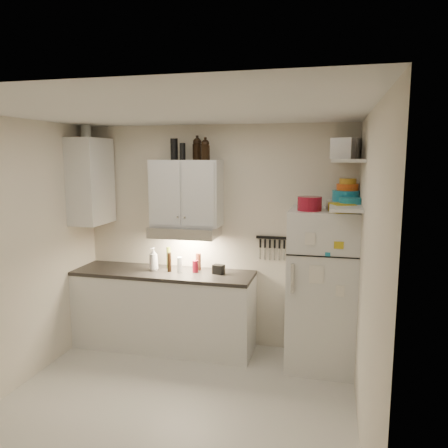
# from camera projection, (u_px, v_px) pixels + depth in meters

# --- Properties ---
(floor) EXTENTS (3.20, 3.00, 0.02)m
(floor) POSITION_uv_depth(u_px,v_px,m) (173.00, 409.00, 3.92)
(floor) COLOR beige
(floor) RESTS_ON ground
(ceiling) EXTENTS (3.20, 3.00, 0.02)m
(ceiling) POSITION_uv_depth(u_px,v_px,m) (167.00, 110.00, 3.52)
(ceiling) COLOR white
(ceiling) RESTS_ON ground
(back_wall) EXTENTS (3.20, 0.02, 2.60)m
(back_wall) POSITION_uv_depth(u_px,v_px,m) (216.00, 236.00, 5.17)
(back_wall) COLOR beige
(back_wall) RESTS_ON ground
(left_wall) EXTENTS (0.02, 3.00, 2.60)m
(left_wall) POSITION_uv_depth(u_px,v_px,m) (10.00, 257.00, 4.10)
(left_wall) COLOR beige
(left_wall) RESTS_ON ground
(right_wall) EXTENTS (0.02, 3.00, 2.60)m
(right_wall) POSITION_uv_depth(u_px,v_px,m) (368.00, 280.00, 3.34)
(right_wall) COLOR beige
(right_wall) RESTS_ON ground
(base_cabinet) EXTENTS (2.10, 0.60, 0.88)m
(base_cabinet) POSITION_uv_depth(u_px,v_px,m) (164.00, 311.00, 5.14)
(base_cabinet) COLOR silver
(base_cabinet) RESTS_ON floor
(countertop) EXTENTS (2.10, 0.62, 0.04)m
(countertop) POSITION_uv_depth(u_px,v_px,m) (163.00, 273.00, 5.07)
(countertop) COLOR #282522
(countertop) RESTS_ON base_cabinet
(upper_cabinet) EXTENTS (0.80, 0.33, 0.75)m
(upper_cabinet) POSITION_uv_depth(u_px,v_px,m) (187.00, 193.00, 5.00)
(upper_cabinet) COLOR silver
(upper_cabinet) RESTS_ON back_wall
(side_cabinet) EXTENTS (0.33, 0.55, 1.00)m
(side_cabinet) POSITION_uv_depth(u_px,v_px,m) (91.00, 181.00, 5.12)
(side_cabinet) COLOR silver
(side_cabinet) RESTS_ON left_wall
(range_hood) EXTENTS (0.76, 0.46, 0.12)m
(range_hood) POSITION_uv_depth(u_px,v_px,m) (185.00, 231.00, 5.00)
(range_hood) COLOR silver
(range_hood) RESTS_ON back_wall
(fridge) EXTENTS (0.70, 0.68, 1.70)m
(fridge) POSITION_uv_depth(u_px,v_px,m) (322.00, 289.00, 4.61)
(fridge) COLOR silver
(fridge) RESTS_ON floor
(shelf_hi) EXTENTS (0.30, 0.95, 0.03)m
(shelf_hi) POSITION_uv_depth(u_px,v_px,m) (347.00, 160.00, 4.23)
(shelf_hi) COLOR silver
(shelf_hi) RESTS_ON right_wall
(shelf_lo) EXTENTS (0.30, 0.95, 0.03)m
(shelf_lo) POSITION_uv_depth(u_px,v_px,m) (345.00, 206.00, 4.29)
(shelf_lo) COLOR silver
(shelf_lo) RESTS_ON right_wall
(knife_strip) EXTENTS (0.42, 0.02, 0.03)m
(knife_strip) POSITION_uv_depth(u_px,v_px,m) (274.00, 238.00, 4.98)
(knife_strip) COLOR black
(knife_strip) RESTS_ON back_wall
(dutch_oven) EXTENTS (0.31, 0.31, 0.14)m
(dutch_oven) POSITION_uv_depth(u_px,v_px,m) (310.00, 204.00, 4.37)
(dutch_oven) COLOR maroon
(dutch_oven) RESTS_ON fridge
(book_stack) EXTENTS (0.27, 0.30, 0.08)m
(book_stack) POSITION_uv_depth(u_px,v_px,m) (342.00, 208.00, 4.26)
(book_stack) COLOR gold
(book_stack) RESTS_ON fridge
(spice_jar) EXTENTS (0.08, 0.08, 0.10)m
(spice_jar) POSITION_uv_depth(u_px,v_px,m) (329.00, 205.00, 4.46)
(spice_jar) COLOR silver
(spice_jar) RESTS_ON fridge
(stock_pot) EXTENTS (0.31, 0.31, 0.21)m
(stock_pot) POSITION_uv_depth(u_px,v_px,m) (346.00, 148.00, 4.54)
(stock_pot) COLOR silver
(stock_pot) RESTS_ON shelf_hi
(tin_a) EXTENTS (0.20, 0.19, 0.18)m
(tin_a) POSITION_uv_depth(u_px,v_px,m) (344.00, 149.00, 4.21)
(tin_a) COLOR #AAAAAD
(tin_a) RESTS_ON shelf_hi
(tin_b) EXTENTS (0.23, 0.23, 0.19)m
(tin_b) POSITION_uv_depth(u_px,v_px,m) (343.00, 149.00, 3.98)
(tin_b) COLOR #AAAAAD
(tin_b) RESTS_ON shelf_hi
(bowl_teal) EXTENTS (0.28, 0.28, 0.11)m
(bowl_teal) POSITION_uv_depth(u_px,v_px,m) (346.00, 196.00, 4.56)
(bowl_teal) COLOR teal
(bowl_teal) RESTS_ON shelf_lo
(bowl_orange) EXTENTS (0.23, 0.23, 0.07)m
(bowl_orange) POSITION_uv_depth(u_px,v_px,m) (348.00, 187.00, 4.56)
(bowl_orange) COLOR #DC5214
(bowl_orange) RESTS_ON bowl_teal
(bowl_yellow) EXTENTS (0.18, 0.18, 0.06)m
(bowl_yellow) POSITION_uv_depth(u_px,v_px,m) (348.00, 181.00, 4.56)
(bowl_yellow) COLOR #C18B22
(bowl_yellow) RESTS_ON bowl_orange
(plates) EXTENTS (0.25, 0.25, 0.06)m
(plates) POSITION_uv_depth(u_px,v_px,m) (351.00, 201.00, 4.32)
(plates) COLOR teal
(plates) RESTS_ON shelf_lo
(growler_a) EXTENTS (0.13, 0.13, 0.25)m
(growler_a) POSITION_uv_depth(u_px,v_px,m) (197.00, 149.00, 4.97)
(growler_a) COLOR black
(growler_a) RESTS_ON upper_cabinet
(growler_b) EXTENTS (0.12, 0.12, 0.23)m
(growler_b) POSITION_uv_depth(u_px,v_px,m) (205.00, 149.00, 4.80)
(growler_b) COLOR black
(growler_b) RESTS_ON upper_cabinet
(thermos_a) EXTENTS (0.08, 0.08, 0.19)m
(thermos_a) POSITION_uv_depth(u_px,v_px,m) (183.00, 151.00, 4.90)
(thermos_a) COLOR black
(thermos_a) RESTS_ON upper_cabinet
(thermos_b) EXTENTS (0.10, 0.10, 0.24)m
(thermos_b) POSITION_uv_depth(u_px,v_px,m) (174.00, 149.00, 4.96)
(thermos_b) COLOR black
(thermos_b) RESTS_ON upper_cabinet
(side_jar) EXTENTS (0.15, 0.15, 0.15)m
(side_jar) POSITION_uv_depth(u_px,v_px,m) (86.00, 132.00, 5.09)
(side_jar) COLOR silver
(side_jar) RESTS_ON side_cabinet
(soap_bottle) EXTENTS (0.15, 0.15, 0.31)m
(soap_bottle) POSITION_uv_depth(u_px,v_px,m) (153.00, 258.00, 5.08)
(soap_bottle) COLOR silver
(soap_bottle) RESTS_ON countertop
(pepper_mill) EXTENTS (0.06, 0.06, 0.20)m
(pepper_mill) POSITION_uv_depth(u_px,v_px,m) (198.00, 262.00, 5.11)
(pepper_mill) COLOR brown
(pepper_mill) RESTS_ON countertop
(oil_bottle) EXTENTS (0.06, 0.06, 0.26)m
(oil_bottle) POSITION_uv_depth(u_px,v_px,m) (169.00, 258.00, 5.19)
(oil_bottle) COLOR olive
(oil_bottle) RESTS_ON countertop
(vinegar_bottle) EXTENTS (0.05, 0.05, 0.22)m
(vinegar_bottle) POSITION_uv_depth(u_px,v_px,m) (169.00, 262.00, 5.03)
(vinegar_bottle) COLOR black
(vinegar_bottle) RESTS_ON countertop
(clear_bottle) EXTENTS (0.08, 0.08, 0.18)m
(clear_bottle) POSITION_uv_depth(u_px,v_px,m) (180.00, 265.00, 5.02)
(clear_bottle) COLOR silver
(clear_bottle) RESTS_ON countertop
(red_jar) EXTENTS (0.09, 0.09, 0.14)m
(red_jar) POSITION_uv_depth(u_px,v_px,m) (195.00, 266.00, 5.01)
(red_jar) COLOR maroon
(red_jar) RESTS_ON countertop
(caddy) EXTENTS (0.14, 0.12, 0.11)m
(caddy) POSITION_uv_depth(u_px,v_px,m) (219.00, 269.00, 4.94)
(caddy) COLOR black
(caddy) RESTS_ON countertop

